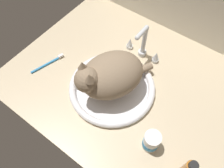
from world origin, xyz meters
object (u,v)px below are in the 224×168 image
Objects in this scene: cat at (108,76)px; pill_bottle at (151,142)px; sink_basin at (112,87)px; faucet at (143,45)px; toothbrush at (48,63)px.

cat is 29.35cm from pill_bottle.
cat reaches higher than sink_basin.
faucet is 43.80cm from pill_bottle.
faucet is at bearing 126.49° from pill_bottle.
faucet is at bearing 88.42° from cat.
sink_basin is at bearing 64.64° from cat.
sink_basin is 3.97× the size of pill_bottle.
faucet is at bearing 90.00° from sink_basin.
toothbrush is at bearing -170.51° from cat.
pill_bottle is 0.57× the size of toothbrush.
cat is (-0.69, -25.06, 4.18)cm from faucet.
cat is at bearing -115.36° from sink_basin.
pill_bottle is 58.29cm from toothbrush.
sink_basin is at bearing 11.81° from toothbrush.
pill_bottle is at bearing -4.79° from toothbrush.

